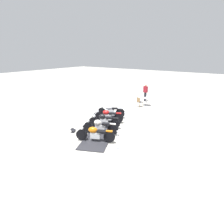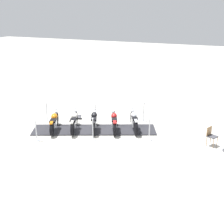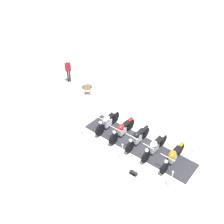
{
  "view_description": "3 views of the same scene",
  "coord_description": "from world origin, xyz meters",
  "px_view_note": "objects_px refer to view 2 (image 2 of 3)",
  "views": [
    {
      "loc": [
        7.04,
        -9.1,
        4.7
      ],
      "look_at": [
        -0.32,
        1.32,
        0.69
      ],
      "focal_mm": 30.69,
      "sensor_mm": 36.0,
      "label": 1
    },
    {
      "loc": [
        13.63,
        6.91,
        6.12
      ],
      "look_at": [
        -0.32,
        0.86,
        1.01
      ],
      "focal_mm": 50.95,
      "sensor_mm": 36.0,
      "label": 2
    },
    {
      "loc": [
        -5.6,
        -8.18,
        9.39
      ],
      "look_at": [
        -0.38,
        2.23,
        0.8
      ],
      "focal_mm": 40.94,
      "sensor_mm": 36.0,
      "label": 3
    }
  ],
  "objects_px": {
    "motorcycle_copper": "(54,121)",
    "stanchion_right_mid": "(95,116)",
    "stanchion_left_mid": "(93,133)",
    "cafe_chair_near_table": "(211,135)",
    "motorcycle_chrome": "(134,120)",
    "stanchion_right_rear": "(47,116)",
    "motorcycle_cream": "(74,121)",
    "stanchion_right_front": "(144,116)",
    "info_placard": "(78,118)",
    "motorcycle_black": "(94,121)",
    "stanchion_left_rear": "(36,134)",
    "stanchion_left_front": "(149,133)",
    "motorcycle_maroon": "(114,121)"
  },
  "relations": [
    {
      "from": "motorcycle_copper",
      "to": "stanchion_right_mid",
      "type": "height_order",
      "value": "stanchion_right_mid"
    },
    {
      "from": "stanchion_left_mid",
      "to": "cafe_chair_near_table",
      "type": "bearing_deg",
      "value": 107.82
    },
    {
      "from": "motorcycle_chrome",
      "to": "stanchion_right_rear",
      "type": "relative_size",
      "value": 1.76
    },
    {
      "from": "stanchion_right_mid",
      "to": "cafe_chair_near_table",
      "type": "relative_size",
      "value": 1.17
    },
    {
      "from": "stanchion_right_rear",
      "to": "cafe_chair_near_table",
      "type": "height_order",
      "value": "stanchion_right_rear"
    },
    {
      "from": "motorcycle_chrome",
      "to": "cafe_chair_near_table",
      "type": "distance_m",
      "value": 3.89
    },
    {
      "from": "cafe_chair_near_table",
      "to": "motorcycle_cream",
      "type": "bearing_deg",
      "value": -149.87
    },
    {
      "from": "stanchion_right_front",
      "to": "info_placard",
      "type": "relative_size",
      "value": 2.42
    },
    {
      "from": "motorcycle_black",
      "to": "stanchion_left_mid",
      "type": "relative_size",
      "value": 1.67
    },
    {
      "from": "motorcycle_cream",
      "to": "info_placard",
      "type": "distance_m",
      "value": 1.76
    },
    {
      "from": "motorcycle_black",
      "to": "motorcycle_copper",
      "type": "distance_m",
      "value": 2.05
    },
    {
      "from": "motorcycle_black",
      "to": "info_placard",
      "type": "distance_m",
      "value": 2.02
    },
    {
      "from": "motorcycle_chrome",
      "to": "info_placard",
      "type": "bearing_deg",
      "value": 57.1
    },
    {
      "from": "stanchion_left_rear",
      "to": "info_placard",
      "type": "bearing_deg",
      "value": 174.95
    },
    {
      "from": "stanchion_left_rear",
      "to": "cafe_chair_near_table",
      "type": "bearing_deg",
      "value": 109.78
    },
    {
      "from": "info_placard",
      "to": "stanchion_left_rear",
      "type": "bearing_deg",
      "value": -118.82
    },
    {
      "from": "stanchion_left_front",
      "to": "stanchion_left_mid",
      "type": "bearing_deg",
      "value": -66.22
    },
    {
      "from": "motorcycle_maroon",
      "to": "stanchion_right_rear",
      "type": "bearing_deg",
      "value": 69.27
    },
    {
      "from": "motorcycle_maroon",
      "to": "stanchion_right_rear",
      "type": "height_order",
      "value": "stanchion_right_rear"
    },
    {
      "from": "motorcycle_cream",
      "to": "stanchion_right_rear",
      "type": "distance_m",
      "value": 2.1
    },
    {
      "from": "stanchion_right_mid",
      "to": "stanchion_left_front",
      "type": "xyz_separation_m",
      "value": [
        1.34,
        3.51,
        0.05
      ]
    },
    {
      "from": "stanchion_left_rear",
      "to": "info_placard",
      "type": "relative_size",
      "value": 2.34
    },
    {
      "from": "cafe_chair_near_table",
      "to": "motorcycle_maroon",
      "type": "bearing_deg",
      "value": -156.72
    },
    {
      "from": "stanchion_left_front",
      "to": "cafe_chair_near_table",
      "type": "distance_m",
      "value": 2.82
    },
    {
      "from": "motorcycle_black",
      "to": "stanchion_right_mid",
      "type": "xyz_separation_m",
      "value": [
        -1.18,
        -0.52,
        -0.17
      ]
    },
    {
      "from": "stanchion_right_front",
      "to": "stanchion_left_front",
      "type": "height_order",
      "value": "stanchion_left_front"
    },
    {
      "from": "cafe_chair_near_table",
      "to": "motorcycle_chrome",
      "type": "bearing_deg",
      "value": -162.79
    },
    {
      "from": "motorcycle_maroon",
      "to": "motorcycle_black",
      "type": "height_order",
      "value": "motorcycle_maroon"
    },
    {
      "from": "motorcycle_chrome",
      "to": "stanchion_right_front",
      "type": "height_order",
      "value": "stanchion_right_front"
    },
    {
      "from": "info_placard",
      "to": "cafe_chair_near_table",
      "type": "bearing_deg",
      "value": -29.41
    },
    {
      "from": "motorcycle_maroon",
      "to": "stanchion_left_front",
      "type": "height_order",
      "value": "stanchion_left_front"
    },
    {
      "from": "motorcycle_cream",
      "to": "stanchion_left_mid",
      "type": "xyz_separation_m",
      "value": [
        0.83,
        1.48,
        -0.13
      ]
    },
    {
      "from": "stanchion_right_front",
      "to": "cafe_chair_near_table",
      "type": "bearing_deg",
      "value": 64.45
    },
    {
      "from": "motorcycle_copper",
      "to": "info_placard",
      "type": "relative_size",
      "value": 4.53
    },
    {
      "from": "motorcycle_black",
      "to": "stanchion_left_front",
      "type": "bearing_deg",
      "value": -117.33
    },
    {
      "from": "stanchion_left_front",
      "to": "info_placard",
      "type": "xyz_separation_m",
      "value": [
        -1.32,
        -4.59,
        -0.32
      ]
    },
    {
      "from": "motorcycle_chrome",
      "to": "motorcycle_cream",
      "type": "height_order",
      "value": "motorcycle_chrome"
    },
    {
      "from": "motorcycle_cream",
      "to": "info_placard",
      "type": "xyz_separation_m",
      "value": [
        -1.57,
        -0.66,
        -0.44
      ]
    },
    {
      "from": "motorcycle_cream",
      "to": "stanchion_left_front",
      "type": "height_order",
      "value": "stanchion_left_front"
    },
    {
      "from": "stanchion_right_mid",
      "to": "stanchion_right_front",
      "type": "bearing_deg",
      "value": 113.78
    },
    {
      "from": "motorcycle_chrome",
      "to": "stanchion_left_front",
      "type": "relative_size",
      "value": 1.68
    },
    {
      "from": "stanchion_right_rear",
      "to": "stanchion_left_mid",
      "type": "distance_m",
      "value": 3.76
    },
    {
      "from": "info_placard",
      "to": "cafe_chair_near_table",
      "type": "relative_size",
      "value": 0.51
    },
    {
      "from": "stanchion_left_front",
      "to": "stanchion_left_rear",
      "type": "bearing_deg",
      "value": -66.22
    },
    {
      "from": "stanchion_right_mid",
      "to": "cafe_chair_near_table",
      "type": "bearing_deg",
      "value": 83.21
    },
    {
      "from": "stanchion_right_front",
      "to": "stanchion_left_rear",
      "type": "xyz_separation_m",
      "value": [
        4.57,
        -3.83,
        0.02
      ]
    },
    {
      "from": "motorcycle_copper",
      "to": "cafe_chair_near_table",
      "type": "xyz_separation_m",
      "value": [
        -1.26,
        7.62,
        0.02
      ]
    },
    {
      "from": "stanchion_left_mid",
      "to": "motorcycle_chrome",
      "type": "bearing_deg",
      "value": 147.2
    },
    {
      "from": "motorcycle_maroon",
      "to": "stanchion_right_mid",
      "type": "relative_size",
      "value": 1.97
    },
    {
      "from": "stanchion_left_front",
      "to": "info_placard",
      "type": "distance_m",
      "value": 4.79
    }
  ]
}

